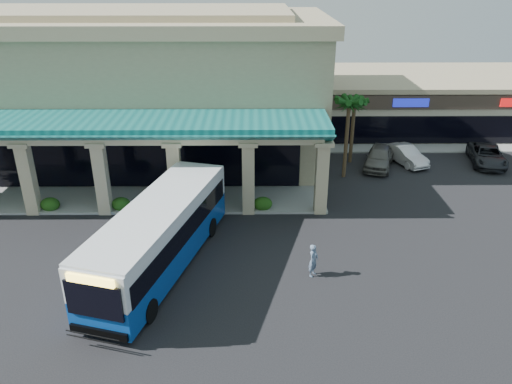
{
  "coord_description": "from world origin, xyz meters",
  "views": [
    {
      "loc": [
        1.76,
        -23.01,
        14.29
      ],
      "look_at": [
        1.96,
        3.46,
        2.2
      ],
      "focal_mm": 35.0,
      "sensor_mm": 36.0,
      "label": 1
    }
  ],
  "objects_px": {
    "car_white": "(405,155)",
    "transit_bus": "(160,237)",
    "car_gray": "(487,155)",
    "pedestrian": "(313,260)",
    "car_silver": "(379,157)"
  },
  "relations": [
    {
      "from": "transit_bus",
      "to": "pedestrian",
      "type": "relative_size",
      "value": 7.26
    },
    {
      "from": "pedestrian",
      "to": "car_silver",
      "type": "distance_m",
      "value": 16.21
    },
    {
      "from": "pedestrian",
      "to": "car_white",
      "type": "xyz_separation_m",
      "value": [
        8.98,
        15.55,
        -0.17
      ]
    },
    {
      "from": "car_white",
      "to": "transit_bus",
      "type": "bearing_deg",
      "value": -160.38
    },
    {
      "from": "pedestrian",
      "to": "car_gray",
      "type": "relative_size",
      "value": 0.34
    },
    {
      "from": "pedestrian",
      "to": "car_silver",
      "type": "height_order",
      "value": "pedestrian"
    },
    {
      "from": "car_white",
      "to": "car_gray",
      "type": "xyz_separation_m",
      "value": [
        6.38,
        -0.13,
        0.01
      ]
    },
    {
      "from": "transit_bus",
      "to": "car_silver",
      "type": "xyz_separation_m",
      "value": [
        14.43,
        13.89,
        -0.95
      ]
    },
    {
      "from": "transit_bus",
      "to": "car_silver",
      "type": "distance_m",
      "value": 20.05
    },
    {
      "from": "transit_bus",
      "to": "car_gray",
      "type": "distance_m",
      "value": 27.29
    },
    {
      "from": "transit_bus",
      "to": "car_white",
      "type": "relative_size",
      "value": 2.96
    },
    {
      "from": "pedestrian",
      "to": "car_white",
      "type": "distance_m",
      "value": 17.95
    },
    {
      "from": "transit_bus",
      "to": "pedestrian",
      "type": "distance_m",
      "value": 7.8
    },
    {
      "from": "car_white",
      "to": "car_gray",
      "type": "bearing_deg",
      "value": -22.93
    },
    {
      "from": "car_silver",
      "to": "car_gray",
      "type": "bearing_deg",
      "value": 24.58
    }
  ]
}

